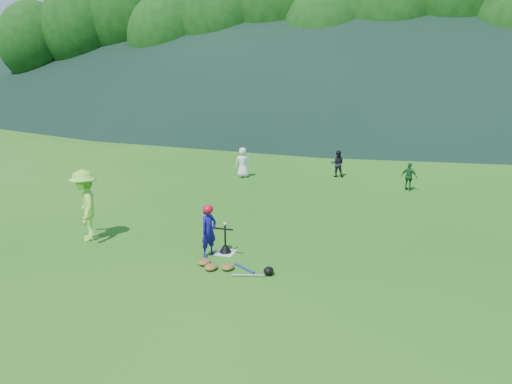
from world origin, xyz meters
TOP-DOWN VIEW (x-y plane):
  - ground at (0.00, 0.00)m, footprint 120.00×120.00m
  - home_plate at (0.00, 0.00)m, footprint 0.45×0.45m
  - baseball at (0.00, 0.00)m, footprint 0.08×0.08m
  - batter_child at (-0.31, -0.27)m, footprint 0.45×0.53m
  - adult_coach at (-3.74, -0.16)m, footprint 1.26×1.36m
  - fielder_a at (-2.23, 7.94)m, footprint 0.69×0.58m
  - fielder_b at (1.37, 9.14)m, footprint 0.57×0.47m
  - fielder_c at (4.13, 7.65)m, footprint 0.64×0.44m
  - batting_tee at (0.00, 0.00)m, footprint 0.30×0.30m
  - batter_gear at (-0.28, -0.27)m, footprint 0.73×0.26m
  - equipment_pile at (0.40, -0.93)m, footprint 1.80×0.68m
  - outfield_fence at (0.00, 28.00)m, footprint 70.07×0.08m
  - tree_line at (0.20, 33.83)m, footprint 70.04×11.40m
  - distant_hills at (-7.63, 81.81)m, footprint 155.00×140.00m

SIDE VIEW (x-z plane):
  - ground at x=0.00m, z-range 0.00..0.00m
  - home_plate at x=0.00m, z-range 0.00..0.02m
  - equipment_pile at x=0.40m, z-range -0.03..0.16m
  - batting_tee at x=0.00m, z-range -0.21..0.47m
  - fielder_c at x=4.13m, z-range 0.00..1.01m
  - fielder_b at x=1.37m, z-range 0.00..1.08m
  - fielder_a at x=-2.23m, z-range 0.00..1.20m
  - batter_child at x=-0.31m, z-range 0.00..1.23m
  - outfield_fence at x=0.00m, z-range 0.03..1.36m
  - baseball at x=0.00m, z-range 0.70..0.78m
  - adult_coach at x=-3.74m, z-range 0.00..1.84m
  - batter_gear at x=-0.28m, z-range 0.82..1.41m
  - tree_line at x=0.20m, z-range 0.80..15.62m
  - distant_hills at x=-7.63m, z-range -1.02..30.98m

